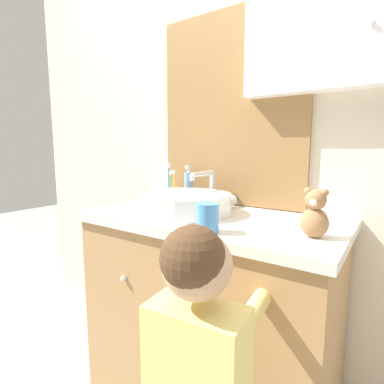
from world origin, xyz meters
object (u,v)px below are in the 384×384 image
(sink_basin, at_px, (187,202))
(soap_dispenser, at_px, (189,187))
(drinking_cup, at_px, (208,218))
(teddy_bear, at_px, (315,214))
(toothbrush_holder, at_px, (171,194))

(sink_basin, xyz_separation_m, soap_dispenser, (-0.14, 0.21, 0.03))
(sink_basin, relative_size, drinking_cup, 4.47)
(sink_basin, bearing_deg, drinking_cup, -42.00)
(sink_basin, bearing_deg, soap_dispenser, 123.71)
(teddy_bear, xyz_separation_m, drinking_cup, (-0.30, -0.14, -0.02))
(teddy_bear, height_order, drinking_cup, teddy_bear)
(toothbrush_holder, xyz_separation_m, soap_dispenser, (0.09, 0.03, 0.04))
(soap_dispenser, bearing_deg, teddy_bear, -22.80)
(toothbrush_holder, bearing_deg, teddy_bear, -18.12)
(sink_basin, xyz_separation_m, drinking_cup, (0.23, -0.21, 0.00))
(sink_basin, height_order, teddy_bear, sink_basin)
(toothbrush_holder, bearing_deg, sink_basin, -37.55)
(soap_dispenser, bearing_deg, toothbrush_holder, -159.59)
(soap_dispenser, distance_m, teddy_bear, 0.74)
(sink_basin, distance_m, teddy_bear, 0.54)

